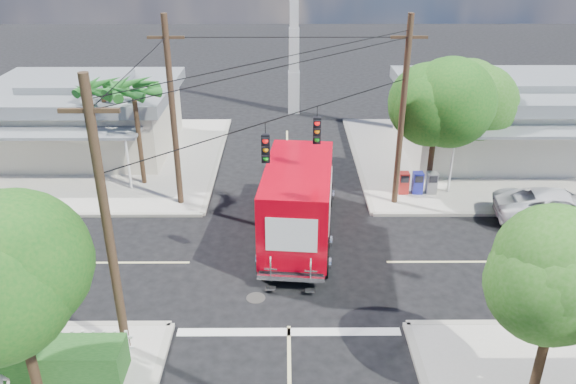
{
  "coord_description": "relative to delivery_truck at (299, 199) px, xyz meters",
  "views": [
    {
      "loc": [
        -0.1,
        -19.24,
        12.37
      ],
      "look_at": [
        0.0,
        2.0,
        2.2
      ],
      "focal_mm": 35.0,
      "sensor_mm": 36.0,
      "label": 1
    }
  ],
  "objects": [
    {
      "name": "delivery_truck",
      "position": [
        0.0,
        0.0,
        0.0
      ],
      "size": [
        3.43,
        8.66,
        3.66
      ],
      "color": "black",
      "rests_on": "ground"
    },
    {
      "name": "parked_car",
      "position": [
        11.79,
        1.12,
        -1.07
      ],
      "size": [
        6.0,
        3.38,
        1.58
      ],
      "primitive_type": "imported",
      "rotation": [
        0.0,
        0.0,
        1.43
      ],
      "color": "silver",
      "rests_on": "ground"
    },
    {
      "name": "palm_nw_back",
      "position": [
        -9.98,
        6.98,
        2.81
      ],
      "size": [
        3.01,
        3.08,
        5.19
      ],
      "color": "#422D1C",
      "rests_on": "sidewalk_nw"
    },
    {
      "name": "tree_ne_front",
      "position": [
        6.73,
        4.74,
        2.91
      ],
      "size": [
        4.21,
        4.14,
        6.66
      ],
      "color": "#422D1C",
      "rests_on": "sidewalk_ne"
    },
    {
      "name": "building_nw",
      "position": [
        -12.48,
        10.45,
        0.36
      ],
      "size": [
        10.8,
        10.2,
        4.3
      ],
      "color": "beige",
      "rests_on": "sidewalk_nw"
    },
    {
      "name": "tree_se",
      "position": [
        6.53,
        -9.26,
        2.18
      ],
      "size": [
        3.67,
        3.54,
        5.62
      ],
      "color": "#422D1C",
      "rests_on": "sidewalk_se"
    },
    {
      "name": "tree_sw_front",
      "position": [
        -7.47,
        -9.56,
        2.47
      ],
      "size": [
        3.88,
        3.78,
        6.03
      ],
      "color": "#422D1C",
      "rests_on": "sidewalk_sw"
    },
    {
      "name": "sidewalk_ne",
      "position": [
        10.4,
        8.86,
        -1.79
      ],
      "size": [
        14.12,
        14.12,
        0.14
      ],
      "color": "#ACA79B",
      "rests_on": "ground"
    },
    {
      "name": "ground",
      "position": [
        -0.48,
        -2.02,
        -1.86
      ],
      "size": [
        120.0,
        120.0,
        0.0
      ],
      "primitive_type": "plane",
      "color": "black",
      "rests_on": "ground"
    },
    {
      "name": "tree_ne_back",
      "position": [
        9.33,
        6.94,
        2.33
      ],
      "size": [
        3.77,
        3.66,
        5.82
      ],
      "color": "#422D1C",
      "rests_on": "sidewalk_ne"
    },
    {
      "name": "road_markings",
      "position": [
        -0.48,
        -3.49,
        -1.85
      ],
      "size": [
        32.0,
        32.0,
        0.01
      ],
      "color": "beige",
      "rests_on": "ground"
    },
    {
      "name": "vending_boxes",
      "position": [
        6.02,
        4.18,
        -1.17
      ],
      "size": [
        1.9,
        0.5,
        1.1
      ],
      "color": "#B1211D",
      "rests_on": "sidewalk_ne"
    },
    {
      "name": "palm_nw_front",
      "position": [
        -7.98,
        5.48,
        3.18
      ],
      "size": [
        3.01,
        3.08,
        5.59
      ],
      "color": "#422D1C",
      "rests_on": "sidewalk_nw"
    },
    {
      "name": "utility_poles",
      "position": [
        -2.06,
        -0.41,
        2.82
      ],
      "size": [
        12.0,
        10.68,
        9.0
      ],
      "color": "#473321",
      "rests_on": "ground"
    },
    {
      "name": "hedge_sw",
      "position": [
        -8.48,
        -8.42,
        -1.17
      ],
      "size": [
        6.2,
        1.2,
        1.1
      ],
      "primitive_type": "cube",
      "color": "#154416",
      "rests_on": "sidewalk_sw"
    },
    {
      "name": "sidewalk_nw",
      "position": [
        -11.36,
        8.86,
        -1.79
      ],
      "size": [
        14.12,
        14.12,
        0.14
      ],
      "color": "#ACA79B",
      "rests_on": "ground"
    },
    {
      "name": "picket_fence",
      "position": [
        -8.28,
        -7.62,
        -1.18
      ],
      "size": [
        5.94,
        0.06,
        1.0
      ],
      "color": "silver",
      "rests_on": "sidewalk_sw"
    },
    {
      "name": "radio_tower",
      "position": [
        0.02,
        17.98,
        3.78
      ],
      "size": [
        0.8,
        0.8,
        17.0
      ],
      "color": "silver",
      "rests_on": "ground"
    },
    {
      "name": "building_ne",
      "position": [
        12.02,
        9.95,
        0.46
      ],
      "size": [
        11.8,
        10.2,
        4.5
      ],
      "color": "silver",
      "rests_on": "sidewalk_ne"
    }
  ]
}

